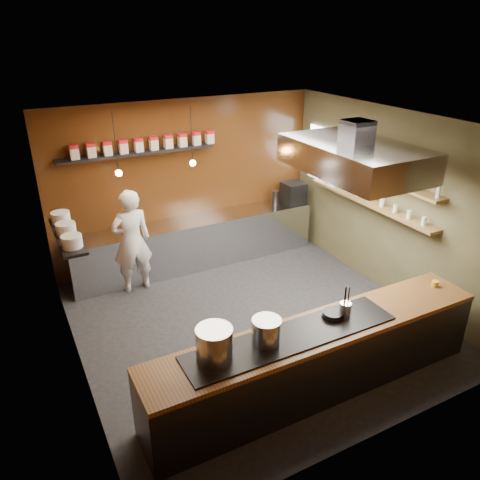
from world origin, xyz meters
TOP-DOWN VIEW (x-y plane):
  - floor at (0.00, 0.00)m, footprint 5.00×5.00m
  - back_wall at (0.00, 2.50)m, footprint 5.00×0.00m
  - left_wall at (-2.50, 0.00)m, footprint 0.00×5.00m
  - right_wall at (2.50, 0.00)m, footprint 0.00×5.00m
  - ceiling at (0.00, 0.00)m, footprint 5.00×5.00m
  - window_pane at (2.45, 1.70)m, footprint 0.00×1.00m
  - prep_counter at (0.00, 2.17)m, footprint 4.60×0.65m
  - pass_counter at (-0.00, -1.60)m, footprint 4.40×0.72m
  - tin_shelf at (-0.90, 2.36)m, footprint 2.60×0.26m
  - plate_shelf at (-2.34, 1.00)m, footprint 0.30×1.40m
  - bottle_shelf_upper at (2.34, 0.30)m, footprint 0.26×2.80m
  - bottle_shelf_lower at (2.34, 0.30)m, footprint 0.26×2.80m
  - extractor_hood at (1.30, -0.40)m, footprint 1.20×2.00m
  - pendant_left at (-1.40, 1.70)m, footprint 0.10×0.10m
  - pendant_right at (-0.20, 1.70)m, footprint 0.10×0.10m
  - storage_tins at (-0.75, 2.36)m, footprint 2.43×0.13m
  - plate_stacks at (-2.34, 1.00)m, footprint 0.26×1.16m
  - bottles at (2.34, 0.30)m, footprint 0.06×2.66m
  - wine_glasses at (2.34, 0.30)m, footprint 0.07×2.37m
  - stockpot_large at (-1.35, -1.56)m, footprint 0.45×0.45m
  - stockpot_small at (-0.73, -1.58)m, footprint 0.41×0.41m
  - utensil_crock at (0.38, -1.56)m, footprint 0.16×0.16m
  - frying_pan at (0.25, -1.51)m, footprint 0.44×0.27m
  - butter_jar at (1.93, -1.54)m, footprint 0.12×0.12m
  - espresso_machine at (2.08, 2.13)m, footprint 0.42×0.40m
  - chef at (-1.28, 1.82)m, footprint 0.66×0.44m

SIDE VIEW (x-z plane):
  - floor at x=0.00m, z-range 0.00..0.00m
  - prep_counter at x=0.00m, z-range 0.00..0.90m
  - pass_counter at x=0.00m, z-range 0.00..0.94m
  - chef at x=-1.28m, z-range 0.00..1.78m
  - butter_jar at x=1.93m, z-range 0.92..1.00m
  - frying_pan at x=0.25m, z-range 0.94..1.01m
  - utensil_crock at x=0.38m, z-range 0.94..1.12m
  - stockpot_small at x=-0.73m, z-range 0.94..1.25m
  - espresso_machine at x=2.08m, z-range 0.90..1.31m
  - stockpot_large at x=-1.35m, z-range 0.94..1.32m
  - bottle_shelf_lower at x=2.34m, z-range 1.43..1.47m
  - back_wall at x=0.00m, z-range -1.00..4.00m
  - left_wall at x=-2.50m, z-range -1.00..4.00m
  - right_wall at x=2.50m, z-range -1.00..4.00m
  - wine_glasses at x=2.34m, z-range 1.47..1.60m
  - plate_shelf at x=-2.34m, z-range 1.53..1.57m
  - plate_stacks at x=-2.34m, z-range 1.57..1.73m
  - window_pane at x=2.45m, z-range 1.40..2.40m
  - bottle_shelf_upper at x=2.34m, z-range 1.90..1.94m
  - bottles at x=2.34m, z-range 1.94..2.18m
  - pendant_left at x=-1.40m, z-range 1.68..2.63m
  - pendant_right at x=-0.20m, z-range 1.68..2.63m
  - tin_shelf at x=-0.90m, z-range 2.18..2.22m
  - storage_tins at x=-0.75m, z-range 2.22..2.44m
  - extractor_hood at x=1.30m, z-range 2.15..2.87m
  - ceiling at x=0.00m, z-range 3.00..3.00m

